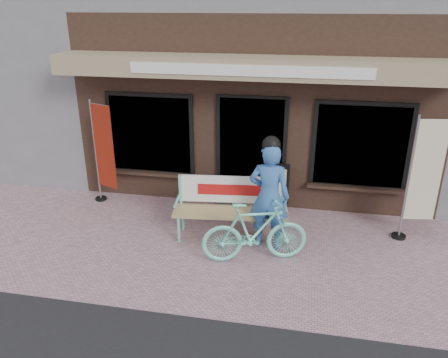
% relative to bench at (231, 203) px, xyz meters
% --- Properties ---
extents(ground, '(70.00, 70.00, 0.00)m').
position_rel_bench_xyz_m(ground, '(0.16, -0.72, -0.61)').
color(ground, '#B38895').
rests_on(ground, ground).
extents(storefront, '(7.00, 6.77, 6.00)m').
position_rel_bench_xyz_m(storefront, '(0.16, 4.24, 2.38)').
color(storefront, black).
rests_on(storefront, ground).
extents(bench, '(1.97, 0.71, 1.05)m').
position_rel_bench_xyz_m(bench, '(0.00, 0.00, 0.00)').
color(bench, '#71DDC0').
rests_on(bench, ground).
extents(person, '(0.69, 0.49, 1.91)m').
position_rel_bench_xyz_m(person, '(0.66, -0.25, 0.32)').
color(person, '#3365B1').
rests_on(person, ground).
extents(bicycle, '(1.72, 0.93, 1.00)m').
position_rel_bench_xyz_m(bicycle, '(0.50, -0.72, -0.12)').
color(bicycle, '#71DDC0').
rests_on(bicycle, ground).
extents(nobori_red, '(0.61, 0.33, 2.08)m').
position_rel_bench_xyz_m(nobori_red, '(-2.68, 0.84, 0.46)').
color(nobori_red, gray).
rests_on(nobori_red, ground).
extents(nobori_cream, '(0.64, 0.27, 2.17)m').
position_rel_bench_xyz_m(nobori_cream, '(3.09, 0.48, 0.51)').
color(nobori_cream, gray).
rests_on(nobori_cream, ground).
extents(menu_stand, '(0.48, 0.19, 0.95)m').
position_rel_bench_xyz_m(menu_stand, '(0.68, 1.16, -0.13)').
color(menu_stand, black).
rests_on(menu_stand, ground).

